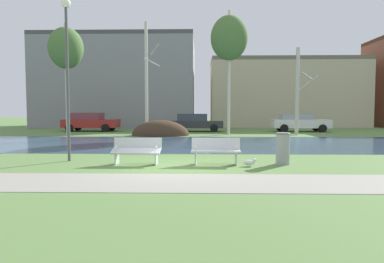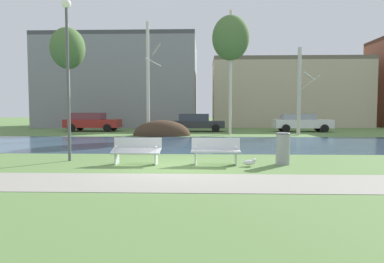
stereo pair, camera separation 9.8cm
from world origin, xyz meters
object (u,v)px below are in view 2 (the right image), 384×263
object	(u,v)px
trash_bin	(283,148)
parked_hatch_third_white	(301,122)
parked_van_nearest_red	(92,122)
parked_sedan_second_dark	(197,122)
bench_left	(137,150)
bench_right	(216,150)
seagull	(250,162)
streetlamp	(67,54)

from	to	relation	value
trash_bin	parked_hatch_third_white	xyz separation A→B (m)	(5.45, 17.16, 0.24)
parked_van_nearest_red	trash_bin	bearing A→B (deg)	-55.28
parked_sedan_second_dark	parked_hatch_third_white	size ratio (longest dim) A/B	0.95
bench_left	parked_van_nearest_red	size ratio (longest dim) A/B	0.35
bench_left	parked_hatch_third_white	size ratio (longest dim) A/B	0.35
bench_right	seagull	xyz separation A→B (m)	(1.07, -0.31, -0.34)
seagull	parked_hatch_third_white	xyz separation A→B (m)	(6.58, 17.59, 0.65)
parked_van_nearest_red	parked_sedan_second_dark	world-z (taller)	parked_van_nearest_red
bench_right	seagull	size ratio (longest dim) A/B	3.57
bench_left	bench_right	bearing A→B (deg)	0.00
parked_sedan_second_dark	parked_hatch_third_white	bearing A→B (deg)	-0.21
trash_bin	streetlamp	bearing A→B (deg)	175.52
trash_bin	parked_van_nearest_red	bearing A→B (deg)	124.72
trash_bin	streetlamp	world-z (taller)	streetlamp
parked_hatch_third_white	parked_van_nearest_red	bearing A→B (deg)	179.41
bench_left	parked_hatch_third_white	distance (m)	20.10
bench_right	parked_hatch_third_white	bearing A→B (deg)	66.10
seagull	streetlamp	world-z (taller)	streetlamp
streetlamp	parked_sedan_second_dark	size ratio (longest dim) A/B	1.28
streetlamp	bench_left	bearing A→B (deg)	-15.39
parked_van_nearest_red	parked_sedan_second_dark	distance (m)	8.88
bench_right	parked_hatch_third_white	xyz separation A→B (m)	(7.66, 17.28, 0.31)
seagull	parked_van_nearest_red	xyz separation A→B (m)	(-10.88, 17.77, 0.68)
parked_van_nearest_red	parked_sedan_second_dark	xyz separation A→B (m)	(8.88, -0.15, -0.04)
bench_left	trash_bin	bearing A→B (deg)	1.43
bench_left	bench_right	size ratio (longest dim) A/B	1.00
seagull	parked_hatch_third_white	bearing A→B (deg)	69.48
parked_sedan_second_dark	trash_bin	bearing A→B (deg)	-79.66
trash_bin	streetlamp	xyz separation A→B (m)	(-7.33, 0.57, 3.17)
bench_right	parked_sedan_second_dark	world-z (taller)	parked_sedan_second_dark
streetlamp	seagull	bearing A→B (deg)	-9.22
parked_van_nearest_red	parked_hatch_third_white	bearing A→B (deg)	-0.59
bench_left	parked_van_nearest_red	world-z (taller)	parked_van_nearest_red
parked_van_nearest_red	streetlamp	bearing A→B (deg)	-74.37
bench_left	parked_hatch_third_white	xyz separation A→B (m)	(10.26, 17.28, 0.31)
bench_right	seagull	bearing A→B (deg)	-16.18
seagull	parked_hatch_third_white	distance (m)	18.79
trash_bin	parked_van_nearest_red	xyz separation A→B (m)	(-12.01, 17.34, 0.27)
bench_left	streetlamp	xyz separation A→B (m)	(-2.52, 0.69, 3.24)
streetlamp	parked_sedan_second_dark	world-z (taller)	streetlamp
seagull	parked_van_nearest_red	bearing A→B (deg)	121.48
seagull	parked_hatch_third_white	world-z (taller)	parked_hatch_third_white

